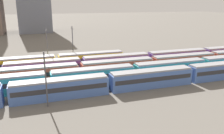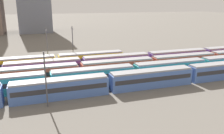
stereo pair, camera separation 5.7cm
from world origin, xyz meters
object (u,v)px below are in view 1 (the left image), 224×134
Objects in this scene: train_track_1 at (134,72)px; train_track_2 at (118,67)px; train_track_0 at (151,78)px; catenary_pole_1 at (47,45)px; catenary_pole_3 at (73,44)px; catenary_pole_0 at (46,77)px; train_track_4 at (19,64)px; train_track_3 at (116,62)px.

train_track_2 is at bearing 111.17° from train_track_1.
train_track_0 is 8.72× the size of catenary_pole_1.
catenary_pole_3 reaches higher than train_track_2.
train_track_2 is 20.99m from catenary_pole_1.
catenary_pole_1 is (1.98, 27.01, 0.54)m from catenary_pole_0.
train_track_4 is at bearing 155.75° from train_track_2.
train_track_4 is at bearing 102.73° from catenary_pole_0.
catenary_pole_3 is (14.36, 2.71, 4.09)m from train_track_4.
train_track_4 is (-26.93, 20.80, -0.00)m from train_track_0.
catenary_pole_0 reaches higher than train_track_3.
train_track_3 is 8.61× the size of catenary_pole_3.
catenary_pole_0 is (5.43, -24.05, 3.48)m from train_track_4.
catenary_pole_0 is 0.90× the size of catenary_pole_1.
catenary_pole_0 is (-17.66, -13.65, 3.48)m from train_track_2.
catenary_pole_3 is (-10.24, 7.91, 4.09)m from train_track_3.
catenary_pole_3 is at bearing 10.70° from train_track_4.
train_track_3 is at bearing -25.38° from catenary_pole_1.
catenary_pole_3 is at bearing 142.31° from train_track_3.
train_track_1 is 10.41m from train_track_3.
train_track_2 is (-2.01, 5.20, 0.00)m from train_track_1.
catenary_pole_0 is 0.89× the size of catenary_pole_3.
catenary_pole_3 is at bearing 118.12° from train_track_0.
train_track_1 is at bearing -59.60° from catenary_pole_3.
train_track_0 is 1.00× the size of train_track_3.
catenary_pole_1 is 0.99× the size of catenary_pole_3.
train_track_1 and train_track_2 have the same top height.
catenary_pole_0 is 27.08m from catenary_pole_1.
train_track_3 is 27.11m from catenary_pole_0.
train_track_0 is 22.02m from catenary_pole_0.
catenary_pole_0 is at bearing -77.27° from train_track_4.
train_track_1 is at bearing 23.24° from catenary_pole_0.
train_track_0 and train_track_3 have the same top height.
train_track_2 is at bearing -40.42° from catenary_pole_1.
train_track_2 is at bearing -106.22° from train_track_3.
train_track_3 is (-2.33, 15.60, 0.00)m from train_track_0.
train_track_2 is 16.27m from catenary_pole_3.
catenary_pole_1 is (-17.70, 18.56, 4.02)m from train_track_1.
train_track_3 is 19.45m from catenary_pole_1.
train_track_4 is 5.76× the size of catenary_pole_0.
train_track_3 is 1.68× the size of train_track_4.
train_track_1 is at bearing 109.35° from train_track_0.
catenary_pole_3 reaches higher than train_track_4.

